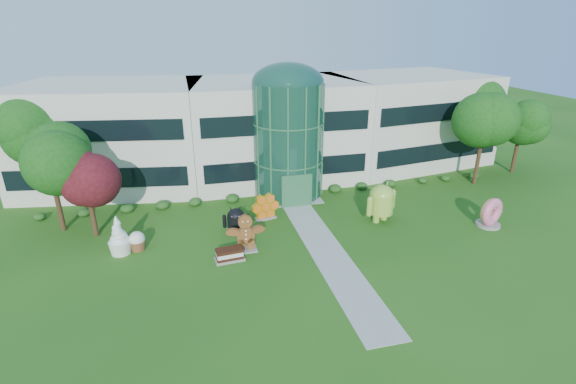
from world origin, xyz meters
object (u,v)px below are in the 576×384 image
object	(u,v)px
android_green	(381,200)
gingerbread	(246,233)
donut	(490,212)
android_black	(236,219)

from	to	relation	value
android_green	gingerbread	world-z (taller)	android_green
donut	gingerbread	distance (m)	18.45
android_black	gingerbread	world-z (taller)	gingerbread
android_green	android_black	size ratio (longest dim) A/B	1.51
android_green	android_black	bearing A→B (deg)	155.85
android_green	donut	size ratio (longest dim) A/B	1.50
android_green	gingerbread	size ratio (longest dim) A/B	1.20
android_black	gingerbread	xyz separation A→B (m)	(0.30, -2.67, 0.19)
android_green	donut	bearing A→B (deg)	-41.49
gingerbread	android_green	bearing A→B (deg)	10.42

